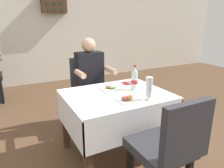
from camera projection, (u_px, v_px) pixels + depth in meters
ground_plane at (114, 157)px, 2.32m from camera, size 11.00×11.00×0.00m
back_wall at (44, 16)px, 4.82m from camera, size 11.00×0.12×3.15m
main_dining_table at (116, 108)px, 2.26m from camera, size 1.09×0.86×0.72m
chair_far_diner_seat at (89, 87)px, 2.96m from camera, size 0.44×0.50×0.97m
chair_near_camera_side at (168, 146)px, 1.57m from camera, size 0.44×0.50×0.97m
seated_diner_far at (91, 79)px, 2.82m from camera, size 0.50×0.46×1.26m
plate_near_camera at (128, 99)px, 2.01m from camera, size 0.23×0.23×0.06m
plate_far_diner at (112, 89)px, 2.34m from camera, size 0.26×0.26×0.04m
beer_glass_left at (149, 88)px, 1.99m from camera, size 0.07×0.07×0.23m
cola_bottle_primary at (134, 79)px, 2.30m from camera, size 0.07×0.07×0.28m
napkin_cutlery_set at (130, 83)px, 2.57m from camera, size 0.19×0.20×0.01m
wall_bottle_rack at (54, 4)px, 4.70m from camera, size 0.56×0.21×0.42m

